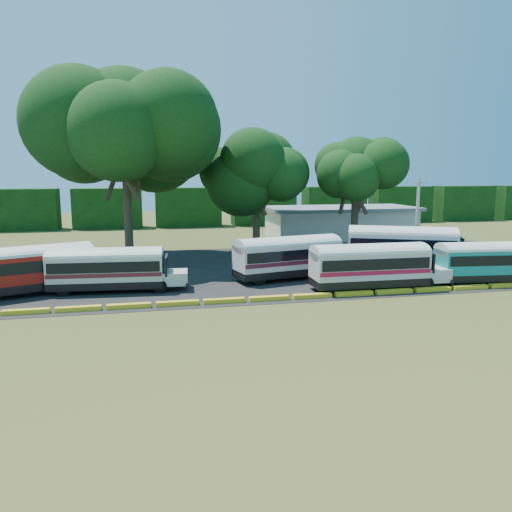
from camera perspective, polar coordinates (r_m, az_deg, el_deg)
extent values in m
plane|color=#364416|center=(31.88, -0.71, -5.71)|extent=(160.00, 160.00, 0.00)
cube|color=black|center=(43.55, -2.58, -1.54)|extent=(64.00, 24.00, 0.02)
cube|color=yellow|center=(33.05, -24.82, -5.80)|extent=(2.70, 0.45, 0.30)
cube|color=yellow|center=(32.51, -19.63, -5.71)|extent=(2.70, 0.45, 0.30)
cube|color=yellow|center=(32.24, -14.32, -5.56)|extent=(2.70, 0.45, 0.30)
cube|color=yellow|center=(32.25, -8.97, -5.37)|extent=(2.70, 0.45, 0.30)
cube|color=yellow|center=(32.54, -3.67, -5.14)|extent=(2.70, 0.45, 0.30)
cube|color=yellow|center=(33.10, 1.49, -4.87)|extent=(2.70, 0.45, 0.30)
cube|color=yellow|center=(33.92, 6.44, -4.57)|extent=(2.70, 0.45, 0.30)
cube|color=yellow|center=(34.98, 11.11, -4.26)|extent=(2.70, 0.45, 0.30)
cube|color=yellow|center=(36.25, 15.48, -3.94)|extent=(2.70, 0.45, 0.30)
cube|color=yellow|center=(37.72, 19.53, -3.62)|extent=(2.70, 0.45, 0.30)
cube|color=yellow|center=(39.37, 23.26, -3.32)|extent=(2.70, 0.45, 0.30)
cube|color=yellow|center=(41.16, 26.67, -3.02)|extent=(2.70, 0.45, 0.30)
cube|color=beige|center=(65.13, 9.60, 3.64)|extent=(18.00, 8.00, 3.60)
cube|color=slate|center=(64.96, 9.65, 5.39)|extent=(19.00, 9.00, 0.40)
cube|color=black|center=(80.34, -25.15, 4.83)|extent=(10.00, 4.00, 6.00)
cube|color=black|center=(78.54, -16.56, 5.25)|extent=(10.00, 4.00, 6.00)
cube|color=black|center=(78.56, -7.76, 5.56)|extent=(10.00, 4.00, 6.00)
cube|color=black|center=(80.39, 0.83, 5.74)|extent=(10.00, 4.00, 6.00)
cube|color=black|center=(83.92, 8.88, 5.79)|extent=(10.00, 4.00, 6.00)
cube|color=black|center=(88.93, 16.16, 5.73)|extent=(10.00, 4.00, 6.00)
cube|color=black|center=(95.21, 22.56, 5.61)|extent=(10.00, 4.00, 6.00)
cylinder|color=black|center=(37.98, -18.15, -2.90)|extent=(1.05, 0.66, 1.02)
cylinder|color=black|center=(40.04, -19.06, -2.32)|extent=(1.05, 0.66, 1.02)
cube|color=black|center=(38.11, -24.39, -3.01)|extent=(8.72, 5.57, 0.56)
cube|color=#9B150F|center=(37.89, -24.52, -1.22)|extent=(8.72, 5.57, 1.87)
cube|color=black|center=(37.85, -24.54, -0.88)|extent=(8.44, 5.50, 0.79)
ellipsoid|color=beige|center=(37.74, -24.62, 0.18)|extent=(8.72, 5.57, 1.15)
cube|color=#9B150F|center=(39.23, -17.08, -1.77)|extent=(2.56, 2.78, 0.97)
cube|color=black|center=(38.87, -18.06, -0.43)|extent=(1.04, 2.23, 1.40)
cube|color=black|center=(39.57, -15.86, -2.22)|extent=(1.13, 2.38, 0.31)
cylinder|color=black|center=(35.60, -10.91, -3.46)|extent=(0.97, 0.34, 0.96)
cylinder|color=black|center=(37.59, -10.74, -2.76)|extent=(0.97, 0.34, 0.96)
cylinder|color=black|center=(36.56, -21.15, -3.60)|extent=(0.97, 0.34, 0.96)
cylinder|color=black|center=(38.50, -20.46, -2.92)|extent=(0.97, 0.34, 0.96)
cube|color=black|center=(36.96, -16.62, -2.98)|extent=(8.01, 2.99, 0.53)
cube|color=beige|center=(36.74, -16.70, -1.26)|extent=(8.01, 2.99, 1.75)
cube|color=black|center=(36.70, -16.72, -0.94)|extent=(7.70, 3.03, 0.74)
cube|color=maroon|center=(36.81, -16.68, -1.79)|extent=(7.93, 3.03, 0.29)
ellipsoid|color=beige|center=(36.59, -16.77, 0.09)|extent=(8.01, 2.99, 1.08)
cube|color=beige|center=(36.46, -9.19, -2.41)|extent=(1.88, 2.23, 0.91)
cube|color=black|center=(36.30, -10.18, -0.99)|extent=(0.31, 2.20, 1.31)
cube|color=black|center=(36.53, -7.90, -2.97)|extent=(0.35, 2.35, 0.29)
cube|color=black|center=(37.78, -22.43, -3.19)|extent=(0.35, 2.35, 0.29)
cylinder|color=black|center=(40.75, 9.35, -1.71)|extent=(1.07, 0.50, 1.03)
cylinder|color=black|center=(42.56, 7.70, -1.19)|extent=(1.07, 0.50, 1.03)
cylinder|color=black|center=(37.35, 0.38, -2.61)|extent=(1.07, 0.50, 1.03)
cylinder|color=black|center=(39.32, -0.98, -1.99)|extent=(1.07, 0.50, 1.03)
cube|color=black|center=(39.60, 3.63, -1.70)|extent=(8.81, 4.33, 0.57)
cube|color=beige|center=(39.38, 3.65, 0.04)|extent=(8.81, 4.33, 1.89)
cube|color=black|center=(39.34, 3.65, 0.37)|extent=(8.49, 4.32, 0.79)
cube|color=#4E1423|center=(39.44, 3.64, -0.50)|extent=(8.74, 4.35, 0.31)
ellipsoid|color=beige|center=(39.23, 3.66, 1.40)|extent=(8.81, 4.33, 1.16)
cube|color=beige|center=(42.19, 9.82, -0.70)|extent=(2.30, 2.61, 0.98)
cube|color=black|center=(41.66, 9.12, 0.60)|extent=(0.66, 2.35, 1.41)
cube|color=black|center=(42.76, 10.77, -1.15)|extent=(0.72, 2.51, 0.31)
cube|color=black|center=(37.86, -1.96, -2.37)|extent=(0.72, 2.51, 0.31)
cylinder|color=black|center=(37.79, 18.90, -3.01)|extent=(1.02, 0.30, 1.01)
cylinder|color=black|center=(39.63, 17.33, -2.36)|extent=(1.02, 0.30, 1.01)
cylinder|color=black|center=(34.86, 9.05, -3.64)|extent=(1.02, 0.30, 1.01)
cylinder|color=black|center=(36.85, 7.87, -2.89)|extent=(1.02, 0.30, 1.01)
cube|color=black|center=(36.91, 12.75, -2.78)|extent=(8.34, 2.65, 0.56)
cube|color=beige|center=(36.67, 12.82, -0.94)|extent=(8.34, 2.65, 1.85)
cube|color=black|center=(36.64, 12.83, -0.60)|extent=(8.01, 2.70, 0.78)
cube|color=#AA1132|center=(36.74, 12.80, -1.51)|extent=(8.26, 2.68, 0.30)
ellipsoid|color=beige|center=(36.52, 12.87, 0.49)|extent=(8.34, 2.65, 1.14)
cube|color=beige|center=(39.18, 19.55, -1.93)|extent=(1.85, 2.25, 0.96)
cube|color=black|center=(38.68, 18.82, -0.54)|extent=(0.18, 2.33, 1.39)
cube|color=black|center=(39.70, 20.58, -2.44)|extent=(0.22, 2.48, 0.30)
cube|color=black|center=(35.47, 6.67, -3.27)|extent=(0.22, 2.48, 0.30)
cylinder|color=black|center=(45.43, 21.79, -1.05)|extent=(1.15, 0.75, 1.12)
cylinder|color=black|center=(47.76, 21.32, -0.53)|extent=(1.15, 0.75, 1.12)
cylinder|color=black|center=(44.78, 12.16, -0.73)|extent=(1.15, 0.75, 1.12)
cylinder|color=black|center=(47.13, 12.17, -0.21)|extent=(1.15, 0.75, 1.12)
cube|color=black|center=(46.05, 16.21, -0.40)|extent=(9.50, 6.34, 0.61)
cube|color=white|center=(45.84, 16.28, 1.23)|extent=(9.50, 6.34, 2.05)
cube|color=black|center=(45.81, 16.30, 1.53)|extent=(9.19, 6.25, 0.86)
cube|color=navy|center=(45.90, 16.26, 0.73)|extent=(9.43, 6.34, 0.34)
ellipsoid|color=beige|center=(45.71, 16.34, 2.50)|extent=(9.50, 6.34, 1.26)
cube|color=white|center=(46.73, 23.07, -0.23)|extent=(2.85, 3.07, 1.06)
cube|color=black|center=(46.44, 22.31, 1.13)|extent=(1.22, 2.41, 1.53)
cube|color=black|center=(46.99, 24.17, -0.81)|extent=(1.32, 2.58, 0.34)
cube|color=black|center=(45.96, 10.57, -0.34)|extent=(1.32, 2.58, 0.34)
cylinder|color=black|center=(39.68, 22.36, -2.67)|extent=(0.99, 0.37, 0.97)
cylinder|color=black|center=(41.46, 21.00, -2.08)|extent=(0.99, 0.37, 0.97)
cube|color=black|center=(41.92, 25.05, -2.02)|extent=(8.12, 3.20, 0.53)
cube|color=#138282|center=(41.72, 25.17, -0.48)|extent=(8.12, 3.20, 1.77)
cube|color=black|center=(41.69, 25.19, -0.20)|extent=(7.81, 3.23, 0.74)
ellipsoid|color=beige|center=(41.59, 25.25, 0.71)|extent=(8.12, 3.20, 1.09)
cube|color=black|center=(40.05, 20.26, -2.36)|extent=(0.41, 2.37, 0.29)
cylinder|color=#372A1B|center=(49.27, -14.42, 4.63)|extent=(0.80, 0.80, 8.81)
cylinder|color=#372A1B|center=(49.52, -13.15, 9.07)|extent=(1.48, 3.09, 4.99)
cylinder|color=#372A1B|center=(49.98, -15.72, 8.97)|extent=(2.35, 2.68, 4.99)
cylinder|color=#372A1B|center=(47.83, -14.93, 8.99)|extent=(3.16, 0.98, 4.99)
ellipsoid|color=black|center=(49.29, -14.83, 14.35)|extent=(14.06, 14.06, 10.31)
cylinder|color=#372A1B|center=(53.86, 0.03, 3.81)|extent=(0.80, 0.80, 5.96)
cylinder|color=#372A1B|center=(54.37, 1.19, 6.56)|extent=(1.18, 2.26, 3.44)
cylinder|color=#372A1B|center=(54.28, -1.19, 6.55)|extent=(1.78, 2.00, 3.44)
cylinder|color=#372A1B|center=(52.37, 0.09, 6.44)|extent=(2.28, 0.82, 3.44)
ellipsoid|color=black|center=(53.59, 0.03, 10.01)|extent=(9.33, 9.33, 6.84)
cylinder|color=#372A1B|center=(55.48, 11.18, 3.88)|extent=(0.80, 0.80, 6.12)
cylinder|color=#372A1B|center=(56.19, 12.24, 6.59)|extent=(1.20, 2.31, 3.53)
cylinder|color=#372A1B|center=(55.68, 9.98, 6.64)|extent=(1.81, 2.04, 3.53)
cylinder|color=#372A1B|center=(54.03, 11.59, 6.50)|extent=(2.33, 0.83, 3.53)
ellipsoid|color=black|center=(55.23, 11.38, 10.04)|extent=(8.48, 8.48, 6.22)
cylinder|color=gray|center=(49.54, 17.92, 3.92)|extent=(0.30, 0.30, 7.82)
cube|color=gray|center=(49.34, 18.14, 7.98)|extent=(1.60, 0.12, 0.12)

